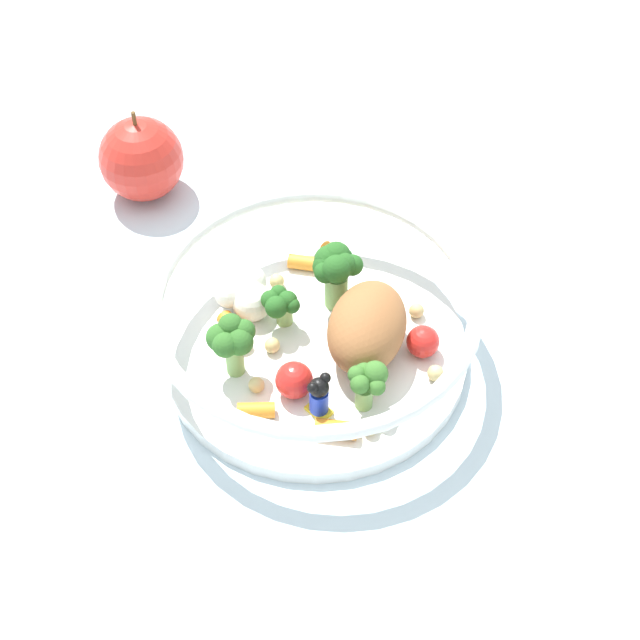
{
  "coord_description": "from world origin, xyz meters",
  "views": [
    {
      "loc": [
        0.32,
        -0.32,
        0.56
      ],
      "look_at": [
        0.0,
        0.0,
        0.04
      ],
      "focal_mm": 53.82,
      "sensor_mm": 36.0,
      "label": 1
    }
  ],
  "objects": [
    {
      "name": "loose_apple",
      "position": [
        -0.24,
        0.03,
        0.04
      ],
      "size": [
        0.07,
        0.07,
        0.08
      ],
      "color": "red",
      "rests_on": "ground_plane"
    },
    {
      "name": "food_container",
      "position": [
        0.0,
        0.01,
        0.03
      ],
      "size": [
        0.24,
        0.24,
        0.07
      ],
      "color": "white",
      "rests_on": "ground_plane"
    },
    {
      "name": "ground_plane",
      "position": [
        0.0,
        0.0,
        0.0
      ],
      "size": [
        2.4,
        2.4,
        0.0
      ],
      "primitive_type": "plane",
      "color": "silver"
    }
  ]
}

